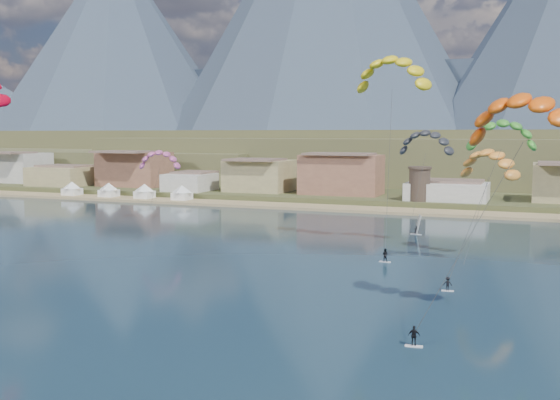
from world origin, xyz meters
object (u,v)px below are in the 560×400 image
(kitesurfer_yellow, at_px, (393,69))
(kitesurfer_green, at_px, (501,132))
(windsurfer, at_px, (417,228))
(kitesurfer_orange, at_px, (524,112))
(watchtower, at_px, (420,184))

(kitesurfer_yellow, bearing_deg, kitesurfer_green, -35.18)
(windsurfer, bearing_deg, kitesurfer_green, -61.80)
(kitesurfer_green, bearing_deg, windsurfer, 118.20)
(kitesurfer_orange, distance_m, kitesurfer_green, 24.79)
(kitesurfer_orange, distance_m, windsurfer, 60.21)
(kitesurfer_green, height_order, windsurfer, kitesurfer_green)
(kitesurfer_yellow, relative_size, windsurfer, 8.74)
(kitesurfer_orange, xyz_separation_m, kitesurfer_green, (-3.09, 24.53, -1.79))
(kitesurfer_green, xyz_separation_m, windsurfer, (-15.66, 29.20, -17.87))
(kitesurfer_yellow, distance_m, kitesurfer_orange, 42.70)
(watchtower, relative_size, windsurfer, 2.33)
(kitesurfer_orange, relative_size, windsurfer, 6.77)
(watchtower, distance_m, windsurfer, 41.96)
(watchtower, bearing_deg, kitesurfer_orange, -75.17)
(kitesurfer_orange, xyz_separation_m, windsurfer, (-18.75, 53.73, -19.66))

